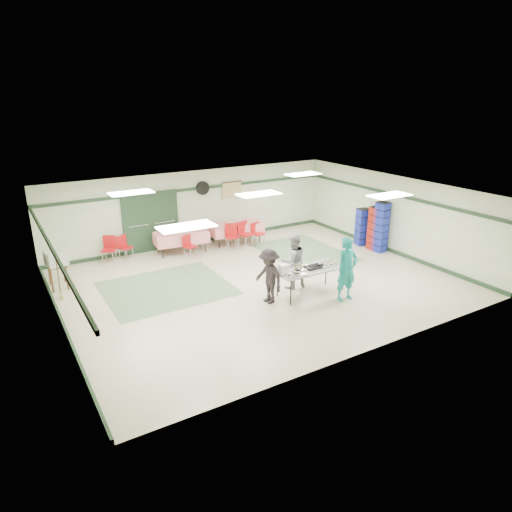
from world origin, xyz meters
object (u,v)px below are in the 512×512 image
chair_b (231,234)px  office_printer (56,258)px  volunteer_teal (347,269)px  chair_loose_a (124,245)px  chair_loose_b (109,246)px  crate_stack_blue_b (381,227)px  dining_table_a (236,228)px  serving_table (310,270)px  chair_c (257,231)px  printer_table (57,267)px  crate_stack_blue_a (363,227)px  chair_a (244,231)px  crate_stack_red (375,228)px  chair_d (188,244)px  volunteer_grey (293,261)px  volunteer_dark (269,276)px  broom (58,275)px  dining_table_b (181,237)px

chair_b → office_printer: bearing=-158.5°
volunteer_teal → chair_loose_a: bearing=124.6°
chair_loose_b → crate_stack_blue_b: 9.31m
volunteer_teal → dining_table_a: 5.92m
serving_table → office_printer: 7.14m
serving_table → chair_c: (1.02, 4.55, -0.21)m
volunteer_teal → printer_table: bearing=143.6°
printer_table → serving_table: bearing=-32.8°
serving_table → crate_stack_blue_a: size_ratio=1.45×
chair_a → chair_c: (0.53, -0.01, -0.07)m
crate_stack_blue_b → crate_stack_red: bearing=90.0°
crate_stack_blue_b → chair_d: bearing=154.2°
chair_b → crate_stack_red: crate_stack_red is taller
serving_table → crate_stack_blue_a: (4.35, 2.53, -0.04)m
volunteer_grey → office_printer: bearing=-27.0°
crate_stack_red → chair_a: bearing=145.3°
volunteer_grey → chair_c: volunteer_grey is taller
serving_table → crate_stack_red: 4.74m
chair_b → volunteer_dark: bearing=-90.1°
crate_stack_blue_b → broom: 10.52m
chair_c → broom: (-7.05, -1.24, 0.18)m
volunteer_grey → volunteer_dark: (-1.13, -0.49, -0.05)m
dining_table_b → chair_b: chair_b is taller
chair_a → broom: 6.64m
dining_table_a → chair_loose_a: 4.14m
volunteer_teal → printer_table: volunteer_teal is taller
chair_c → crate_stack_blue_a: crate_stack_blue_a is taller
volunteer_teal → broom: (-6.66, 4.11, -0.20)m
volunteer_teal → chair_b: size_ratio=1.88×
office_printer → crate_stack_blue_b: bearing=-25.6°
volunteer_dark → dining_table_b: bearing=179.5°
volunteer_teal → volunteer_dark: volunteer_teal is taller
crate_stack_red → office_printer: (-10.30, 2.05, 0.17)m
dining_table_b → chair_c: chair_c is taller
dining_table_a → crate_stack_blue_a: 4.66m
chair_c → chair_d: chair_c is taller
chair_a → dining_table_a: bearing=77.5°
dining_table_a → chair_loose_b: size_ratio=2.21×
crate_stack_red → office_printer: size_ratio=2.95×
chair_loose_a → crate_stack_blue_a: bearing=-44.9°
volunteer_teal → chair_loose_b: size_ratio=1.93×
volunteer_dark → chair_b: (1.23, 4.44, -0.18)m
chair_loose_b → broom: 2.81m
volunteer_dark → chair_a: size_ratio=1.61×
dining_table_b → broom: size_ratio=1.46×
dining_table_b → chair_d: size_ratio=2.44×
crate_stack_red → printer_table: bearing=167.8°
volunteer_dark → chair_c: size_ratio=1.83×
dining_table_b → chair_d: chair_d is taller
volunteer_teal → crate_stack_blue_a: bearing=42.0°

